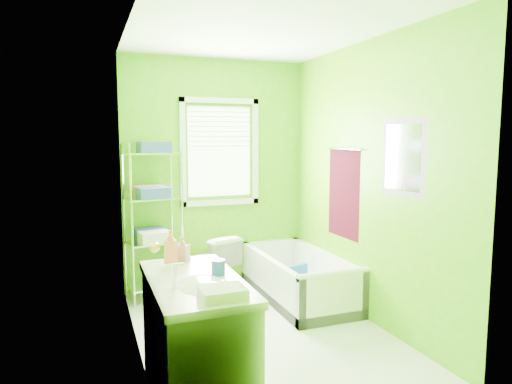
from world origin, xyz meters
name	(u,v)px	position (x,y,z in m)	size (l,w,h in m)	color
ground	(261,331)	(0.00, 0.00, 0.00)	(2.90, 2.90, 0.00)	silver
room_envelope	(261,157)	(0.00, 0.00, 1.55)	(2.14, 2.94, 2.62)	#4F9E07
window	(220,146)	(0.05, 1.42, 1.61)	(0.92, 0.05, 1.22)	white
door	(156,260)	(-1.04, -1.00, 1.00)	(0.09, 0.80, 2.00)	white
right_wall_decor	(365,180)	(1.04, -0.02, 1.32)	(0.04, 1.48, 1.17)	#3A0613
bathtub	(298,284)	(0.68, 0.64, 0.16)	(0.73, 1.57, 0.51)	white
toilet	(213,264)	(-0.13, 1.12, 0.33)	(0.37, 0.65, 0.67)	white
vanity	(196,337)	(-0.78, -0.87, 0.44)	(0.56, 1.10, 1.08)	silver
wire_shelf_unit	(154,204)	(-0.75, 1.19, 1.02)	(0.61, 0.49, 1.67)	silver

